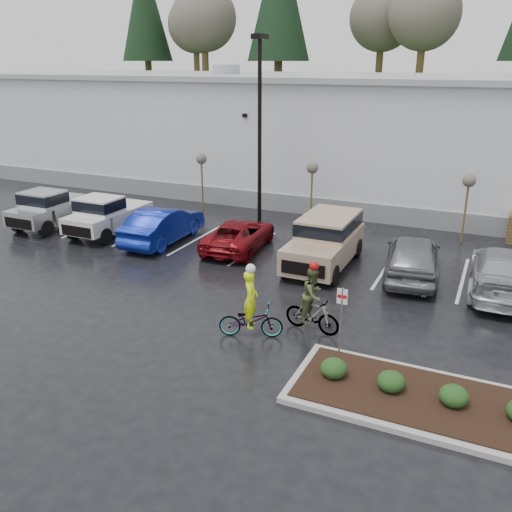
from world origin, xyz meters
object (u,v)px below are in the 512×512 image
at_px(cyclist_olive, 313,306).
at_px(lamppost, 260,111).
at_px(pickup_silver, 58,206).
at_px(car_blue, 163,225).
at_px(car_grey, 413,256).
at_px(sapling_east, 469,184).
at_px(pickup_white, 113,213).
at_px(fire_lane_sign, 341,314).
at_px(sapling_mid, 312,171).
at_px(suv_tan, 324,242).
at_px(sapling_west, 201,162).
at_px(cyclist_hivis, 251,314).
at_px(car_red, 239,235).
at_px(car_far_silver, 504,271).

bearing_deg(cyclist_olive, lamppost, 40.70).
bearing_deg(pickup_silver, lamppost, 27.29).
xyz_separation_m(pickup_silver, car_blue, (6.52, -0.13, -0.15)).
bearing_deg(lamppost, car_grey, -27.87).
bearing_deg(car_blue, sapling_east, -157.45).
bearing_deg(pickup_white, fire_lane_sign, -27.75).
height_order(sapling_east, pickup_silver, sapling_east).
height_order(sapling_mid, pickup_white, sapling_mid).
distance_m(sapling_east, suv_tan, 7.83).
distance_m(lamppost, sapling_west, 5.07).
distance_m(sapling_east, pickup_white, 16.91).
height_order(car_grey, cyclist_olive, cyclist_olive).
xyz_separation_m(suv_tan, car_grey, (3.51, 0.31, -0.18)).
bearing_deg(lamppost, sapling_east, 5.71).
bearing_deg(sapling_west, suv_tan, -32.81).
xyz_separation_m(lamppost, cyclist_hivis, (4.94, -11.60, -4.95)).
distance_m(sapling_west, sapling_east, 14.00).
height_order(sapling_mid, pickup_silver, sapling_mid).
distance_m(sapling_mid, car_blue, 8.11).
distance_m(sapling_west, car_red, 7.55).
bearing_deg(cyclist_olive, pickup_silver, 78.86).
height_order(sapling_east, car_red, sapling_east).
bearing_deg(fire_lane_sign, sapling_east, 80.25).
height_order(lamppost, sapling_west, lamppost).
bearing_deg(car_grey, lamppost, -35.72).
distance_m(car_blue, car_grey, 11.33).
xyz_separation_m(sapling_mid, fire_lane_sign, (5.30, -12.80, -1.32)).
distance_m(suv_tan, cyclist_olive, 5.83).
distance_m(car_blue, car_far_silver, 14.61).
xyz_separation_m(lamppost, pickup_white, (-5.86, -4.62, -4.71)).
relative_size(sapling_east, car_red, 0.67).
xyz_separation_m(lamppost, fire_lane_sign, (7.80, -11.80, -4.28)).
relative_size(sapling_east, car_grey, 0.64).
bearing_deg(pickup_white, car_blue, -5.19).
relative_size(pickup_white, suv_tan, 1.02).
bearing_deg(car_grey, cyclist_olive, 63.09).
distance_m(fire_lane_sign, pickup_silver, 18.45).
bearing_deg(cyclist_hivis, cyclist_olive, -75.55).
xyz_separation_m(car_blue, car_grey, (11.32, 0.35, 0.02)).
distance_m(car_blue, cyclist_hivis, 10.18).
distance_m(sapling_west, car_grey, 13.89).
height_order(fire_lane_sign, pickup_silver, fire_lane_sign).
relative_size(sapling_west, fire_lane_sign, 1.45).
distance_m(sapling_west, pickup_silver, 8.00).
bearing_deg(sapling_mid, car_blue, -131.53).
bearing_deg(lamppost, pickup_white, -141.76).
bearing_deg(car_red, sapling_west, -52.53).
relative_size(lamppost, car_grey, 1.85).
xyz_separation_m(fire_lane_sign, cyclist_olive, (-1.26, 1.30, -0.56)).
bearing_deg(car_blue, car_red, -173.29).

